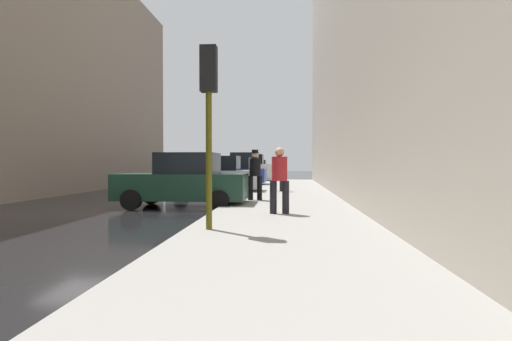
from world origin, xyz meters
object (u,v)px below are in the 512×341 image
Objects in this scene: parked_dark_green_sedan at (184,181)px; traffic_light at (209,97)px; parked_silver_sedan at (215,176)px; parked_blue_sedan at (233,173)px; parked_bronze_suv at (250,168)px; fire_hydrant at (245,188)px; pedestrian_with_fedora at (255,172)px; pedestrian_in_red_jacket at (279,177)px; parked_white_van at (243,169)px; pedestrian_in_tan_coat at (278,171)px; parked_gray_coupe at (255,169)px.

traffic_light is at bearing -70.03° from parked_dark_green_sedan.
parked_blue_sedan is at bearing 90.00° from parked_silver_sedan.
parked_bronze_suv reaches higher than fire_hydrant.
pedestrian_with_fedora reaches higher than pedestrian_in_red_jacket.
fire_hydrant is 0.20× the size of traffic_light.
pedestrian_in_tan_coat is (2.97, -11.59, 0.07)m from parked_white_van.
pedestrian_with_fedora is at bearing 27.56° from parked_dark_green_sedan.
parked_white_van is at bearing 90.00° from parked_dark_green_sedan.
traffic_light is (1.85, -16.83, 1.91)m from parked_blue_sedan.
pedestrian_in_tan_coat is (1.12, 10.79, -1.65)m from traffic_light.
parked_white_van reaches higher than parked_blue_sedan.
pedestrian_in_tan_coat is at bearing 72.14° from fire_hydrant.
parked_bronze_suv is at bearing -90.00° from parked_gray_coupe.
parked_white_van reaches higher than fire_hydrant.
parked_silver_sedan is 1.17× the size of traffic_light.
traffic_light reaches higher than parked_bronze_suv.
traffic_light is (1.85, -28.44, 1.73)m from parked_bronze_suv.
fire_hydrant is at bearing -85.16° from parked_bronze_suv.
parked_silver_sedan is 17.53m from parked_bronze_suv.
pedestrian_in_red_jacket is at bearing -39.00° from parked_dark_green_sedan.
traffic_light is 2.11× the size of pedestrian_in_tan_coat.
parked_silver_sedan is at bearing -90.00° from parked_gray_coupe.
pedestrian_in_tan_coat is (2.97, -23.77, 0.26)m from parked_gray_coupe.
parked_blue_sedan is 10.79m from pedestrian_with_fedora.
pedestrian_in_tan_coat is (2.97, -17.65, 0.07)m from parked_bronze_suv.
fire_hydrant is at bearing -86.23° from parked_gray_coupe.
pedestrian_in_red_jacket is at bearing -77.42° from parked_blue_sedan.
parked_bronze_suv is at bearing 97.02° from pedestrian_in_red_jacket.
parked_bronze_suv is 2.72× the size of pedestrian_in_red_jacket.
parked_blue_sedan is 0.99× the size of parked_gray_coupe.
parked_silver_sedan is at bearing -90.00° from parked_white_van.
fire_hydrant is 0.41× the size of pedestrian_in_red_jacket.
traffic_light is at bearing -83.71° from parked_blue_sedan.
traffic_light is at bearing -118.03° from pedestrian_in_red_jacket.
pedestrian_in_red_jacket reaches higher than parked_dark_green_sedan.
parked_gray_coupe reaches higher than fire_hydrant.
traffic_light is at bearing -89.60° from fire_hydrant.
traffic_light reaches higher than parked_white_van.
fire_hydrant is 0.40× the size of pedestrian_with_fedora.
pedestrian_in_red_jacket is at bearing -69.16° from parked_silver_sedan.
parked_gray_coupe is at bearing 90.00° from parked_white_van.
fire_hydrant is at bearing 117.44° from pedestrian_with_fedora.
parked_dark_green_sedan is 2.56m from pedestrian_with_fedora.
parked_dark_green_sedan is 1.00× the size of parked_silver_sedan.
parked_silver_sedan is 2.46× the size of pedestrian_in_red_jacket.
parked_dark_green_sedan reaches higher than fire_hydrant.
fire_hydrant is 3.87m from pedestrian_in_tan_coat.
pedestrian_in_tan_coat is at bearing -80.43° from parked_bronze_suv.
pedestrian_in_red_jacket reaches higher than parked_blue_sedan.
parked_silver_sedan is 2.37× the size of pedestrian_with_fedora.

